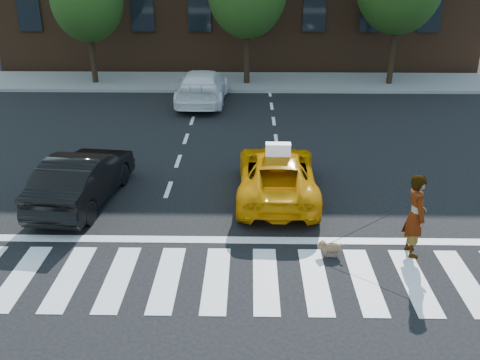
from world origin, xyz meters
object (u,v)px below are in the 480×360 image
(black_sedan, at_px, (83,178))
(white_suv, at_px, (202,87))
(woman, at_px, (415,215))
(taxi, at_px, (277,174))
(dog, at_px, (330,247))

(black_sedan, bearing_deg, white_suv, -96.16)
(white_suv, distance_m, woman, 13.80)
(woman, bearing_deg, taxi, 39.93)
(black_sedan, bearing_deg, taxi, -167.77)
(taxi, xyz_separation_m, dog, (1.02, -3.12, -0.42))
(taxi, relative_size, white_suv, 0.90)
(taxi, xyz_separation_m, woman, (2.81, -3.00, 0.31))
(taxi, height_order, white_suv, white_suv)
(white_suv, bearing_deg, dog, 108.58)
(taxi, distance_m, dog, 3.31)
(taxi, height_order, black_sedan, black_sedan)
(taxi, bearing_deg, black_sedan, 6.55)
(woman, height_order, dog, woman)
(white_suv, xyz_separation_m, dog, (3.82, -12.73, -0.52))
(black_sedan, bearing_deg, woman, 169.07)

